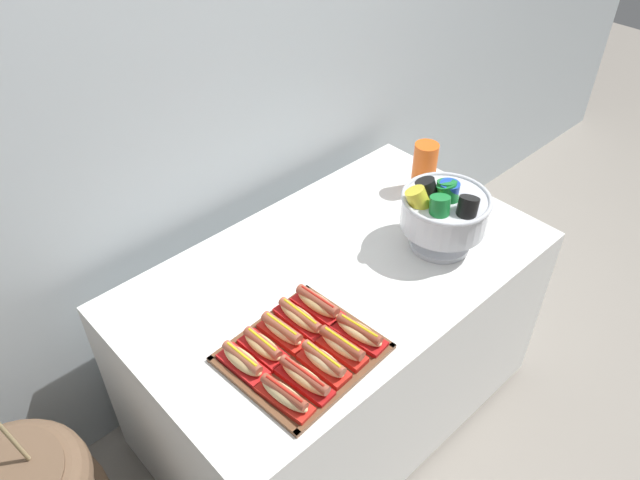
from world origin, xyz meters
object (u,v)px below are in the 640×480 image
Objects in this scene: buffet_table at (336,342)px; hot_dog_8 at (300,318)px; hot_dog_2 at (324,362)px; hot_dog_9 at (318,304)px; hot_dog_0 at (284,396)px; cup_stack at (424,167)px; serving_tray at (302,353)px; hot_dog_1 at (305,378)px; hot_dog_7 at (282,331)px; hot_dog_3 at (342,346)px; hot_dog_4 at (359,333)px; hot_dog_5 at (243,361)px; punch_bowl at (444,211)px; hot_dog_6 at (263,346)px.

hot_dog_8 reaches higher than buffet_table.
hot_dog_9 is (0.14, 0.17, -0.00)m from hot_dog_2.
hot_dog_0 is 1.10m from cup_stack.
serving_tray is at bearing 93.72° from hot_dog_2.
hot_dog_7 is (0.06, 0.17, 0.00)m from hot_dog_1.
hot_dog_0 is 1.00× the size of hot_dog_9.
hot_dog_2 is at bearing -128.56° from hot_dog_9.
hot_dog_1 reaches higher than buffet_table.
hot_dog_9 is (0.14, 0.09, 0.03)m from serving_tray.
hot_dog_7 is at bearing 51.44° from hot_dog_0.
hot_dog_3 is 0.08m from hot_dog_4.
hot_dog_4 is at bearing 3.72° from hot_dog_3.
hot_dog_5 is (-0.31, 0.15, 0.00)m from hot_dog_4.
punch_bowl reaches higher than hot_dog_7.
hot_dog_5 reaches higher than serving_tray.
buffet_table is 8.89× the size of hot_dog_2.
hot_dog_3 is (0.22, 0.01, 0.00)m from hot_dog_0.
hot_dog_3 reaches higher than hot_dog_9.
hot_dog_9 is at bearing 32.53° from serving_tray.
hot_dog_6 is at bearing 147.46° from hot_dog_4.
serving_tray is at bearing -176.75° from punch_bowl.
hot_dog_7 is 0.83× the size of cup_stack.
cup_stack reaches higher than hot_dog_4.
hot_dog_6 is 0.08m from hot_dog_7.
hot_dog_0 is at bearing -176.28° from hot_dog_2.
hot_dog_5 reaches higher than hot_dog_4.
buffet_table is 8.18× the size of hot_dog_9.
hot_dog_0 and hot_dog_4 have the same top height.
hot_dog_0 reaches higher than buffet_table.
hot_dog_9 is at bearing 39.97° from hot_dog_1.
serving_tray is (-0.33, -0.19, 0.38)m from buffet_table.
cup_stack is at bearing 24.93° from hot_dog_3.
punch_bowl is (0.81, 0.13, 0.12)m from hot_dog_0.
hot_dog_3 reaches higher than serving_tray.
hot_dog_8 is at bearing 51.44° from hot_dog_1.
hot_dog_7 is (0.07, 0.00, 0.00)m from hot_dog_6.
hot_dog_2 is at bearing 3.72° from hot_dog_0.
serving_tray is 2.34× the size of hot_dog_8.
hot_dog_2 is at bearing -44.01° from hot_dog_5.
hot_dog_0 is at bearing -140.03° from hot_dog_8.
hot_dog_0 and hot_dog_1 have the same top height.
cup_stack reaches higher than hot_dog_9.
hot_dog_0 is 1.07× the size of hot_dog_7.
hot_dog_4 is (0.16, -0.07, 0.03)m from serving_tray.
hot_dog_0 is 0.96× the size of hot_dog_8.
hot_dog_6 is (-0.41, -0.12, 0.40)m from buffet_table.
hot_dog_1 is 1.03m from cup_stack.
hot_dog_2 reaches higher than hot_dog_0.
hot_dog_2 is at bearing -61.84° from hot_dog_6.
hot_dog_3 reaches higher than hot_dog_4.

